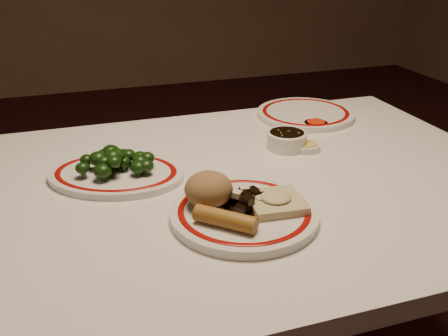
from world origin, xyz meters
TOP-DOWN VIEW (x-y plane):
  - dining_table at (0.00, 0.00)m, footprint 1.20×0.90m
  - main_plate at (-0.07, -0.16)m, footprint 0.30×0.30m
  - rice_mound at (-0.13, -0.12)m, footprint 0.09×0.09m
  - spring_roll at (-0.12, -0.20)m, footprint 0.10×0.10m
  - fried_wonton at (-0.01, -0.16)m, footprint 0.11×0.11m
  - stirfry_heap at (-0.06, -0.14)m, footprint 0.10×0.10m
  - broccoli_plate at (-0.28, 0.09)m, footprint 0.36×0.34m
  - broccoli_pile at (-0.27, 0.09)m, footprint 0.17×0.13m
  - soy_bowl at (0.14, 0.13)m, footprint 0.10×0.10m
  - sweet_sour_dish at (0.28, 0.24)m, footprint 0.06×0.06m
  - mustard_dish at (0.19, 0.10)m, footprint 0.06×0.06m
  - far_plate at (0.30, 0.33)m, footprint 0.31×0.31m

SIDE VIEW (x-z plane):
  - dining_table at x=0.00m, z-range 0.28..1.03m
  - sweet_sour_dish at x=0.28m, z-range 0.75..0.77m
  - mustard_dish at x=0.19m, z-range 0.75..0.77m
  - broccoli_plate at x=-0.28m, z-range 0.75..0.77m
  - far_plate at x=0.30m, z-range 0.75..0.77m
  - main_plate at x=-0.07m, z-range 0.75..0.77m
  - soy_bowl at x=0.14m, z-range 0.75..0.79m
  - fried_wonton at x=-0.01m, z-range 0.77..0.79m
  - stirfry_heap at x=-0.06m, z-range 0.76..0.80m
  - spring_roll at x=-0.12m, z-range 0.77..0.80m
  - broccoli_pile at x=-0.27m, z-range 0.76..0.82m
  - rice_mound at x=-0.13m, z-range 0.77..0.83m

